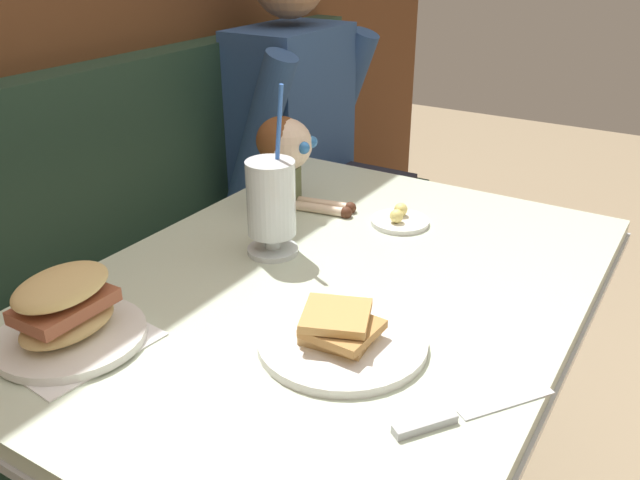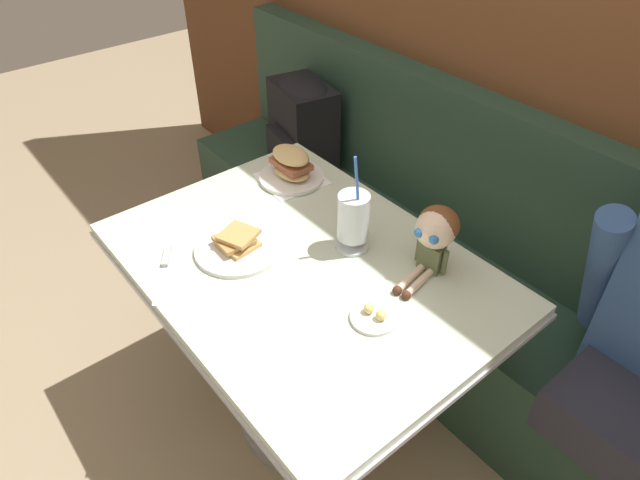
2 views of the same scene
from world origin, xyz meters
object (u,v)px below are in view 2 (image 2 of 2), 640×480
Objects in this scene: butter_saucer at (374,316)px; seated_doll at (435,232)px; milkshake_glass at (353,219)px; sandwich_plate at (291,168)px; butter_knife at (165,264)px; backpack at (302,124)px; toast_plate at (238,246)px.

butter_saucer is 0.28m from seated_doll.
sandwich_plate is (-0.40, 0.08, -0.05)m from milkshake_glass.
butter_knife is at bearing -130.21° from seated_doll.
milkshake_glass is at bearing 59.41° from butter_knife.
backpack reaches higher than butter_knife.
milkshake_glass is at bearing 53.01° from toast_plate.
sandwich_plate is at bearing 120.26° from toast_plate.
sandwich_plate is 0.58m from backpack.
milkshake_glass is 1.44× the size of sandwich_plate.
sandwich_plate is 0.56m from butter_knife.
seated_doll reaches higher than butter_knife.
seated_doll is at bearing 27.11° from milkshake_glass.
milkshake_glass is 1.39× the size of seated_doll.
butter_saucer is at bearing -29.29° from backpack.
seated_doll is 1.10m from backpack.
toast_plate is 1.24× the size of butter_knife.
butter_saucer is 0.53× the size of seated_doll.
toast_plate is 1.14× the size of sandwich_plate.
seated_doll reaches higher than butter_saucer.
toast_plate is 0.40m from sandwich_plate.
butter_knife is at bearing -110.45° from toast_plate.
backpack is at bearing 151.16° from milkshake_glass.
butter_saucer is at bearing -81.01° from seated_doll.
milkshake_glass is 0.54m from butter_knife.
sandwich_plate reaches higher than toast_plate.
milkshake_glass is 0.78× the size of backpack.
butter_knife is (-0.27, -0.46, -0.10)m from milkshake_glass.
butter_saucer is at bearing 14.81° from toast_plate.
butter_knife is (-0.52, -0.31, -0.00)m from butter_saucer.
milkshake_glass is 0.96m from backpack.
backpack is (-0.62, 0.72, -0.10)m from toast_plate.
milkshake_glass is (0.20, 0.26, 0.09)m from toast_plate.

